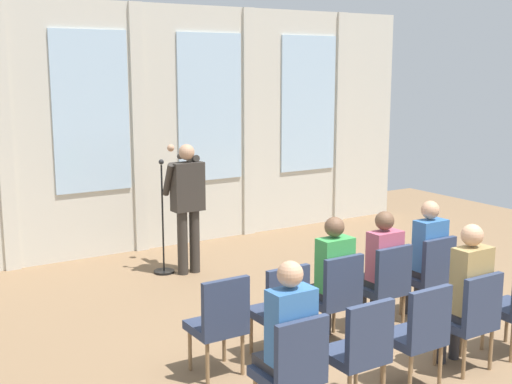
% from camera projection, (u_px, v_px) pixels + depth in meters
% --- Properties ---
extents(ground_plane, '(14.09, 14.09, 0.00)m').
position_uv_depth(ground_plane, '(405.00, 382.00, 6.04)').
color(ground_plane, '#846647').
extents(rear_partition, '(9.54, 0.14, 3.67)m').
position_uv_depth(rear_partition, '(155.00, 127.00, 10.22)').
color(rear_partition, beige).
rests_on(rear_partition, ground).
extents(speaker, '(0.51, 0.69, 1.76)m').
position_uv_depth(speaker, '(187.00, 199.00, 9.04)').
color(speaker, '#332D28').
rests_on(speaker, ground).
extents(mic_stand, '(0.28, 0.28, 1.55)m').
position_uv_depth(mic_stand, '(163.00, 249.00, 9.16)').
color(mic_stand, black).
rests_on(mic_stand, ground).
extents(chair_r0_c0, '(0.46, 0.44, 0.94)m').
position_uv_depth(chair_r0_c0, '(220.00, 320.00, 6.07)').
color(chair_r0_c0, olive).
rests_on(chair_r0_c0, ground).
extents(chair_r0_c1, '(0.46, 0.44, 0.94)m').
position_uv_depth(chair_r0_c1, '(281.00, 306.00, 6.42)').
color(chair_r0_c1, olive).
rests_on(chair_r0_c1, ground).
extents(chair_r0_c2, '(0.46, 0.44, 0.94)m').
position_uv_depth(chair_r0_c2, '(336.00, 294.00, 6.76)').
color(chair_r0_c2, olive).
rests_on(chair_r0_c2, ground).
extents(audience_r0_c2, '(0.36, 0.39, 1.31)m').
position_uv_depth(audience_r0_c2, '(331.00, 273.00, 6.80)').
color(audience_r0_c2, '#2D2D33').
rests_on(audience_r0_c2, ground).
extents(chair_r0_c3, '(0.46, 0.44, 0.94)m').
position_uv_depth(chair_r0_c3, '(386.00, 282.00, 7.11)').
color(chair_r0_c3, olive).
rests_on(chair_r0_c3, ground).
extents(audience_r0_c3, '(0.36, 0.39, 1.29)m').
position_uv_depth(audience_r0_c3, '(381.00, 264.00, 7.15)').
color(audience_r0_c3, '#2D2D33').
rests_on(audience_r0_c3, ground).
extents(chair_r0_c4, '(0.46, 0.44, 0.94)m').
position_uv_depth(chair_r0_c4, '(431.00, 272.00, 7.46)').
color(chair_r0_c4, olive).
rests_on(chair_r0_c4, ground).
extents(audience_r0_c4, '(0.36, 0.39, 1.33)m').
position_uv_depth(audience_r0_c4, '(426.00, 253.00, 7.49)').
color(audience_r0_c4, '#2D2D33').
rests_on(audience_r0_c4, ground).
extents(chair_r1_c0, '(0.46, 0.44, 0.94)m').
position_uv_depth(chair_r1_c0, '(293.00, 366.00, 5.13)').
color(chair_r1_c0, olive).
rests_on(chair_r1_c0, ground).
extents(audience_r1_c0, '(0.36, 0.39, 1.35)m').
position_uv_depth(audience_r1_c0, '(287.00, 336.00, 5.16)').
color(audience_r1_c0, '#2D2D33').
rests_on(audience_r1_c0, ground).
extents(chair_r1_c1, '(0.46, 0.44, 0.94)m').
position_uv_depth(chair_r1_c1, '(360.00, 347.00, 5.48)').
color(chair_r1_c1, olive).
rests_on(chair_r1_c1, ground).
extents(chair_r1_c2, '(0.46, 0.44, 0.94)m').
position_uv_depth(chair_r1_c2, '(419.00, 330.00, 5.82)').
color(chair_r1_c2, olive).
rests_on(chair_r1_c2, ground).
extents(chair_r1_c3, '(0.46, 0.44, 0.94)m').
position_uv_depth(chair_r1_c3, '(472.00, 315.00, 6.17)').
color(chair_r1_c3, olive).
rests_on(chair_r1_c3, ground).
extents(audience_r1_c3, '(0.36, 0.39, 1.38)m').
position_uv_depth(audience_r1_c3, '(466.00, 289.00, 6.19)').
color(audience_r1_c3, '#2D2D33').
rests_on(audience_r1_c3, ground).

